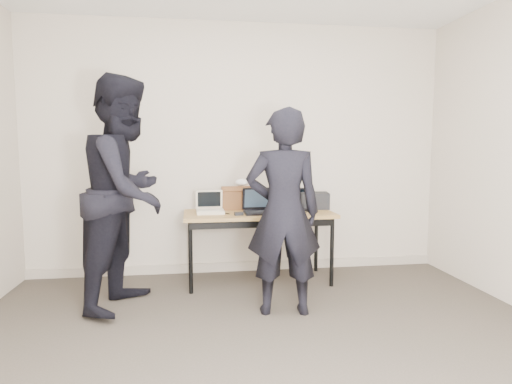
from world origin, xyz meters
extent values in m
cube|color=#423A32|center=(0.00, 0.00, -0.03)|extent=(4.50, 4.50, 0.05)
cube|color=beige|center=(0.00, 2.27, 1.35)|extent=(4.50, 0.05, 2.70)
cube|color=olive|center=(0.16, 1.84, 0.70)|extent=(1.51, 0.67, 0.03)
cylinder|color=black|center=(-0.53, 1.56, 0.34)|extent=(0.04, 0.04, 0.68)
cylinder|color=black|center=(0.85, 1.58, 0.34)|extent=(0.04, 0.04, 0.68)
cylinder|color=black|center=(-0.53, 2.09, 0.34)|extent=(0.04, 0.04, 0.68)
cylinder|color=black|center=(0.85, 2.11, 0.34)|extent=(0.04, 0.04, 0.68)
cube|color=black|center=(0.16, 1.55, 0.64)|extent=(1.40, 0.04, 0.06)
cube|color=beige|center=(-0.33, 1.83, 0.74)|extent=(0.28, 0.24, 0.03)
cube|color=beige|center=(-0.33, 1.80, 0.75)|extent=(0.23, 0.13, 0.01)
cube|color=beige|center=(-0.34, 1.96, 0.85)|extent=(0.27, 0.05, 0.19)
cube|color=black|center=(-0.34, 1.95, 0.85)|extent=(0.23, 0.04, 0.15)
cube|color=beige|center=(-0.33, 1.94, 0.75)|extent=(0.24, 0.02, 0.01)
cube|color=black|center=(0.16, 1.73, 0.73)|extent=(0.33, 0.25, 0.02)
cube|color=black|center=(0.16, 1.70, 0.74)|extent=(0.27, 0.14, 0.01)
cube|color=black|center=(0.16, 1.88, 0.85)|extent=(0.32, 0.08, 0.23)
cube|color=#26333F|center=(0.16, 1.87, 0.86)|extent=(0.28, 0.06, 0.19)
cube|color=black|center=(0.16, 1.85, 0.74)|extent=(0.29, 0.02, 0.02)
cube|color=black|center=(0.68, 1.96, 0.73)|extent=(0.36, 0.32, 0.02)
cube|color=black|center=(0.69, 1.94, 0.74)|extent=(0.27, 0.21, 0.01)
cube|color=black|center=(0.62, 2.09, 0.84)|extent=(0.30, 0.20, 0.20)
cube|color=black|center=(0.62, 2.08, 0.84)|extent=(0.25, 0.16, 0.16)
cube|color=black|center=(0.64, 2.06, 0.74)|extent=(0.24, 0.13, 0.01)
cube|color=#593317|center=(-0.02, 2.06, 0.84)|extent=(0.36, 0.16, 0.24)
cube|color=#593317|center=(-0.02, 2.00, 0.94)|extent=(0.36, 0.08, 0.07)
cube|color=#593317|center=(0.14, 2.06, 0.82)|extent=(0.02, 0.10, 0.02)
ellipsoid|color=white|center=(0.01, 2.06, 1.00)|extent=(0.14, 0.11, 0.08)
cube|color=black|center=(0.79, 2.02, 0.81)|extent=(0.33, 0.29, 0.17)
cube|color=black|center=(-0.06, 1.66, 0.74)|extent=(0.09, 0.06, 0.03)
cube|color=silver|center=(0.15, 1.71, 0.72)|extent=(0.20, 0.17, 0.01)
cube|color=black|center=(0.68, 1.82, 0.72)|extent=(0.17, 0.22, 0.01)
cube|color=black|center=(0.35, 2.04, 0.72)|extent=(0.25, 0.01, 0.01)
cube|color=black|center=(-0.27, 1.85, 0.72)|extent=(0.24, 0.24, 0.01)
imported|color=black|center=(0.24, 0.99, 0.84)|extent=(0.65, 0.46, 1.69)
imported|color=black|center=(-1.06, 1.36, 0.99)|extent=(1.02, 1.15, 1.98)
cube|color=#AFA291|center=(0.00, 2.23, 0.05)|extent=(4.50, 0.03, 0.10)
camera|label=1|loc=(-0.46, -2.41, 1.38)|focal=30.00mm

